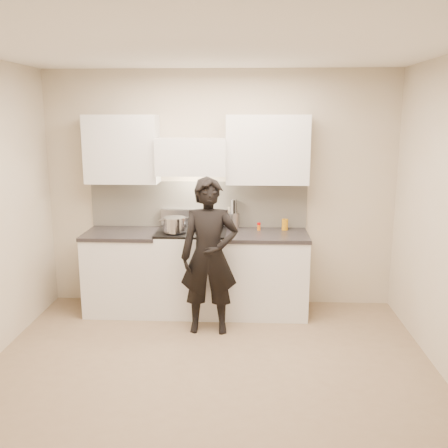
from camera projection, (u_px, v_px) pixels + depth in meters
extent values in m
plane|color=#857056|center=(209.00, 373.00, 4.33)|extent=(4.00, 4.00, 0.00)
cube|color=beige|center=(220.00, 190.00, 5.75)|extent=(4.00, 0.04, 2.70)
cube|color=beige|center=(179.00, 299.00, 2.33)|extent=(4.00, 0.04, 2.70)
cube|color=white|center=(207.00, 48.00, 3.75)|extent=(4.00, 3.50, 0.02)
cube|color=beige|center=(199.00, 204.00, 5.78)|extent=(2.50, 0.02, 0.53)
cube|color=#9F9EA6|center=(194.00, 218.00, 5.78)|extent=(0.76, 0.08, 0.20)
cube|color=white|center=(192.00, 156.00, 5.48)|extent=(0.76, 0.40, 0.40)
cylinder|color=#A5A5B0|center=(190.00, 175.00, 5.34)|extent=(0.66, 0.02, 0.02)
cube|color=silver|center=(267.00, 150.00, 5.46)|extent=(0.90, 0.33, 0.75)
cube|color=silver|center=(122.00, 149.00, 5.53)|extent=(0.80, 0.33, 0.75)
cube|color=beige|center=(231.00, 212.00, 5.77)|extent=(0.08, 0.01, 0.12)
cube|color=white|center=(192.00, 272.00, 5.63)|extent=(0.76, 0.65, 0.92)
cube|color=black|center=(192.00, 231.00, 5.53)|extent=(0.76, 0.65, 0.02)
cube|color=silver|center=(207.00, 228.00, 5.64)|extent=(0.36, 0.34, 0.01)
cylinder|color=#A5A5B0|center=(189.00, 252.00, 5.28)|extent=(0.62, 0.02, 0.02)
cylinder|color=black|center=(173.00, 233.00, 5.39)|extent=(0.18, 0.18, 0.01)
cylinder|color=black|center=(207.00, 233.00, 5.37)|extent=(0.18, 0.18, 0.01)
cylinder|color=black|center=(177.00, 227.00, 5.68)|extent=(0.18, 0.18, 0.01)
cylinder|color=black|center=(209.00, 227.00, 5.67)|extent=(0.18, 0.18, 0.01)
cube|color=silver|center=(266.00, 275.00, 5.60)|extent=(0.90, 0.65, 0.88)
cube|color=black|center=(266.00, 235.00, 5.50)|extent=(0.92, 0.67, 0.04)
cube|color=silver|center=(124.00, 273.00, 5.67)|extent=(0.80, 0.65, 0.88)
cube|color=black|center=(122.00, 233.00, 5.57)|extent=(0.82, 0.67, 0.04)
ellipsoid|color=#A5A5B0|center=(209.00, 219.00, 5.61)|extent=(0.32, 0.32, 0.18)
torus|color=#A5A5B0|center=(209.00, 216.00, 5.60)|extent=(0.34, 0.34, 0.01)
ellipsoid|color=beige|center=(209.00, 220.00, 5.62)|extent=(0.18, 0.18, 0.08)
cylinder|color=silver|center=(204.00, 213.00, 5.47)|extent=(0.13, 0.22, 0.17)
cylinder|color=#A5A5B0|center=(175.00, 225.00, 5.38)|extent=(0.32, 0.32, 0.16)
cube|color=#A5A5B0|center=(161.00, 220.00, 5.32)|extent=(0.06, 0.04, 0.01)
cube|color=#A5A5B0|center=(188.00, 218.00, 5.41)|extent=(0.06, 0.04, 0.01)
cylinder|color=#9F9EA6|center=(233.00, 221.00, 5.73)|extent=(0.12, 0.12, 0.18)
cylinder|color=black|center=(236.00, 213.00, 5.72)|extent=(0.01, 0.01, 0.31)
cylinder|color=silver|center=(235.00, 213.00, 5.74)|extent=(0.01, 0.01, 0.31)
cylinder|color=#9F9EA6|center=(233.00, 213.00, 5.74)|extent=(0.01, 0.01, 0.31)
cylinder|color=black|center=(231.00, 213.00, 5.73)|extent=(0.01, 0.01, 0.31)
cylinder|color=#9F9EA6|center=(231.00, 213.00, 5.71)|extent=(0.01, 0.01, 0.31)
cylinder|color=silver|center=(232.00, 214.00, 5.69)|extent=(0.01, 0.01, 0.31)
cylinder|color=black|center=(234.00, 214.00, 5.69)|extent=(0.01, 0.01, 0.31)
cylinder|color=#9F9EA6|center=(236.00, 213.00, 5.70)|extent=(0.01, 0.01, 0.31)
cylinder|color=orange|center=(259.00, 227.00, 5.64)|extent=(0.04, 0.04, 0.06)
cylinder|color=#D40001|center=(259.00, 224.00, 5.63)|extent=(0.04, 0.04, 0.02)
cylinder|color=#C77F0F|center=(285.00, 224.00, 5.65)|extent=(0.07, 0.07, 0.12)
imported|color=black|center=(209.00, 256.00, 5.03)|extent=(0.59, 0.39, 1.60)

